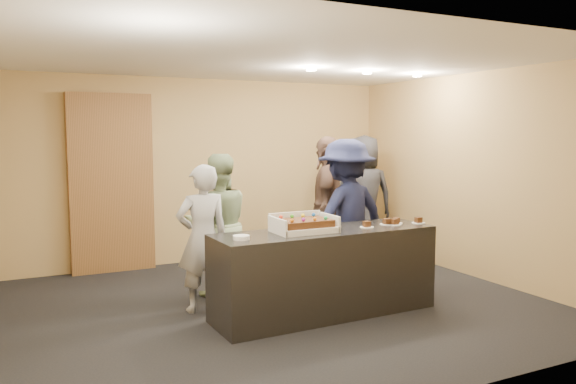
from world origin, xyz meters
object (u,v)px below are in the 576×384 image
object	(u,v)px
storage_cabinet	(112,183)
person_navy_man	(346,215)
person_server_grey	(203,238)
sheet_cake	(304,223)
plate_stack	(241,237)
cake_box	(303,227)
serving_counter	(325,272)
person_sage_man	(218,225)
person_dark_suit	(363,197)
person_brown_extra	(328,206)

from	to	relation	value
storage_cabinet	person_navy_man	xyz separation A→B (m)	(2.39, -2.21, -0.30)
person_navy_man	person_server_grey	bearing A→B (deg)	-9.86
sheet_cake	person_navy_man	bearing A→B (deg)	36.53
sheet_cake	plate_stack	xyz separation A→B (m)	(-0.73, -0.10, -0.08)
cake_box	plate_stack	size ratio (longest dim) A/B	3.89
cake_box	serving_counter	bearing A→B (deg)	-5.21
serving_counter	sheet_cake	bearing A→B (deg)	178.35
storage_cabinet	person_server_grey	bearing A→B (deg)	-75.33
person_server_grey	person_navy_man	size ratio (longest dim) A/B	0.86
cake_box	person_sage_man	distance (m)	1.27
person_navy_man	person_dark_suit	distance (m)	1.82
plate_stack	person_sage_man	distance (m)	1.30
sheet_cake	person_dark_suit	distance (m)	2.98
serving_counter	plate_stack	bearing A→B (deg)	-175.68
serving_counter	cake_box	bearing A→B (deg)	173.14
storage_cabinet	plate_stack	distance (m)	3.11
serving_counter	person_server_grey	distance (m)	1.35
serving_counter	sheet_cake	xyz separation A→B (m)	(-0.25, 0.00, 0.55)
storage_cabinet	sheet_cake	world-z (taller)	storage_cabinet
sheet_cake	plate_stack	bearing A→B (deg)	-171.98
cake_box	person_navy_man	distance (m)	1.16
serving_counter	person_dark_suit	distance (m)	2.85
person_server_grey	person_dark_suit	xyz separation A→B (m)	(2.98, 1.41, 0.15)
storage_cabinet	person_sage_man	xyz separation A→B (m)	(0.92, -1.73, -0.39)
cake_box	person_sage_man	xyz separation A→B (m)	(-0.52, 1.16, -0.11)
person_navy_man	person_brown_extra	world-z (taller)	person_brown_extra
serving_counter	cake_box	world-z (taller)	cake_box
person_server_grey	person_navy_man	bearing A→B (deg)	179.61
serving_counter	person_dark_suit	xyz separation A→B (m)	(1.87, 2.09, 0.49)
plate_stack	person_server_grey	size ratio (longest dim) A/B	0.10
cake_box	storage_cabinet	bearing A→B (deg)	116.56
serving_counter	person_navy_man	distance (m)	1.09
cake_box	person_brown_extra	distance (m)	1.81
sheet_cake	person_server_grey	bearing A→B (deg)	141.47
storage_cabinet	person_dark_suit	bearing A→B (deg)	-12.95
storage_cabinet	sheet_cake	distance (m)	3.26
serving_counter	person_navy_man	bearing A→B (deg)	43.63
plate_stack	person_brown_extra	bearing A→B (deg)	39.97
serving_counter	person_sage_man	world-z (taller)	person_sage_man
plate_stack	person_sage_man	world-z (taller)	person_sage_man
person_sage_man	person_server_grey	bearing A→B (deg)	59.79
person_server_grey	storage_cabinet	bearing A→B (deg)	-76.14
cake_box	sheet_cake	xyz separation A→B (m)	(-0.00, -0.02, 0.05)
cake_box	person_navy_man	bearing A→B (deg)	35.63
plate_stack	person_brown_extra	distance (m)	2.41
cake_box	person_brown_extra	size ratio (longest dim) A/B	0.33
sheet_cake	person_brown_extra	world-z (taller)	person_brown_extra
serving_counter	person_brown_extra	world-z (taller)	person_brown_extra
plate_stack	person_server_grey	world-z (taller)	person_server_grey
person_dark_suit	person_navy_man	bearing A→B (deg)	67.80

